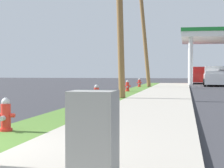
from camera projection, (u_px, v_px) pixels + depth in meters
The scene contains 10 objects.
sidewalk_slab at pixel (98, 160), 6.28m from camera, with size 3.20×80.00×0.12m, color #A8A093.
fire_hydrant_nearest at pixel (6, 116), 8.87m from camera, with size 0.42×0.38×0.74m.
fire_hydrant_second at pixel (96, 94), 17.69m from camera, with size 0.42×0.38×0.74m.
fire_hydrant_third at pixel (127, 86), 26.58m from camera, with size 0.42×0.37×0.74m.
fire_hydrant_fourth at pixel (139, 83), 34.29m from camera, with size 0.42×0.37×0.74m.
utility_pole_background at pixel (144, 35), 34.46m from camera, with size 1.71×0.88×8.63m.
utility_cabinet at pixel (94, 139), 4.85m from camera, with size 0.60×0.64×1.09m.
car_tan_by_near_pump at pixel (216, 78), 43.13m from camera, with size 2.01×4.53×1.57m.
truck_red_at_forecourt at pixel (198, 76), 47.29m from camera, with size 2.23×5.44×1.97m.
truck_white_on_apron at pixel (214, 77), 39.47m from camera, with size 2.24×5.45×1.97m.
Camera 1 is at (4.35, -6.09, 1.44)m, focal length 64.59 mm.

